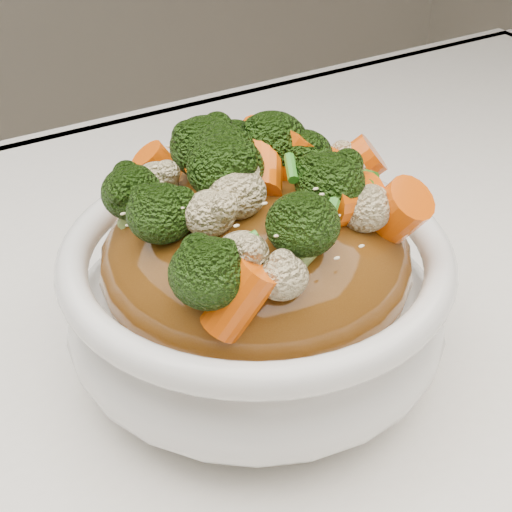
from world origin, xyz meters
TOP-DOWN VIEW (x-y plane):
  - tablecloth at (0.00, 0.00)m, footprint 1.20×0.80m
  - bowl at (0.04, 0.04)m, footprint 0.27×0.27m
  - sauce_base at (0.04, 0.04)m, footprint 0.21×0.21m
  - carrots at (0.04, 0.04)m, footprint 0.21×0.21m
  - broccoli at (0.04, 0.04)m, footprint 0.21×0.21m
  - cauliflower at (0.04, 0.04)m, footprint 0.21×0.21m
  - scallions at (0.04, 0.04)m, footprint 0.16×0.16m
  - sesame_seeds at (0.04, 0.04)m, footprint 0.19×0.19m

SIDE VIEW (x-z plane):
  - tablecloth at x=0.00m, z-range 0.71..0.75m
  - bowl at x=0.04m, z-range 0.75..0.83m
  - sauce_base at x=0.04m, z-range 0.77..0.87m
  - cauliflower at x=0.04m, z-range 0.86..0.90m
  - broccoli at x=0.04m, z-range 0.86..0.90m
  - carrots at x=0.04m, z-range 0.86..0.91m
  - scallions at x=0.04m, z-range 0.87..0.89m
  - sesame_seeds at x=0.04m, z-range 0.88..0.89m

